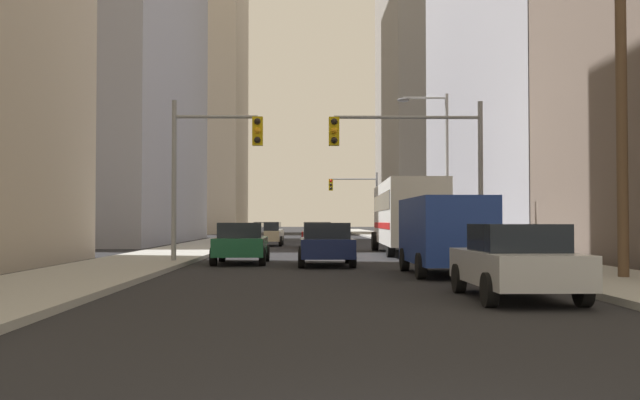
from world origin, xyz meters
name	(u,v)px	position (x,y,z in m)	size (l,w,h in m)	color
sidewalk_left	(222,242)	(-6.95, 50.00, 0.07)	(3.85, 160.00, 0.15)	#9E9E99
sidewalk_right	(411,241)	(6.95, 50.00, 0.07)	(3.85, 160.00, 0.15)	#9E9E99
city_bus	(407,214)	(4.06, 31.13, 1.93)	(2.90, 11.58, 3.40)	silver
cargo_van_blue	(444,231)	(3.26, 17.41, 1.29)	(2.16, 5.23, 2.26)	navy
sedan_silver	(516,261)	(3.41, 10.61, 0.77)	(1.95, 4.22, 1.52)	#B7BABF
sedan_navy	(326,244)	(-0.10, 21.88, 0.77)	(1.95, 4.23, 1.52)	#141E4C
sedan_green	(241,243)	(-3.21, 23.19, 0.77)	(1.95, 4.22, 1.52)	#195938
sedan_red	(317,235)	(-0.14, 39.88, 0.77)	(1.95, 4.21, 1.52)	maroon
sedan_beige	(268,234)	(-3.26, 42.92, 0.77)	(1.97, 4.27, 1.52)	#C6B793
traffic_signal_near_left	(212,154)	(-4.23, 22.75, 4.02)	(3.32, 0.44, 6.00)	gray
traffic_signal_near_right	(413,152)	(3.13, 22.75, 4.13)	(5.69, 0.44, 6.00)	gray
traffic_signal_far_right	(356,194)	(3.70, 62.36, 4.07)	(4.46, 0.44, 6.00)	gray
utility_pole_right	(621,90)	(7.34, 14.60, 4.95)	(2.20, 0.28, 9.36)	brown
street_lamp_right	(439,157)	(5.35, 29.73, 4.54)	(2.38, 0.32, 7.50)	gray
building_left_mid_office	(66,77)	(-18.91, 51.29, 12.41)	(17.61, 27.47, 24.82)	#93939E
building_left_far_tower	(189,26)	(-16.16, 91.76, 27.12)	(14.16, 18.46, 54.23)	#B7A893
building_right_mid_block	(568,31)	(16.86, 44.74, 14.39)	(14.39, 29.26, 28.77)	#93939E
building_right_far_highrise	(471,15)	(20.81, 91.08, 28.60)	(22.54, 27.68, 57.19)	gray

